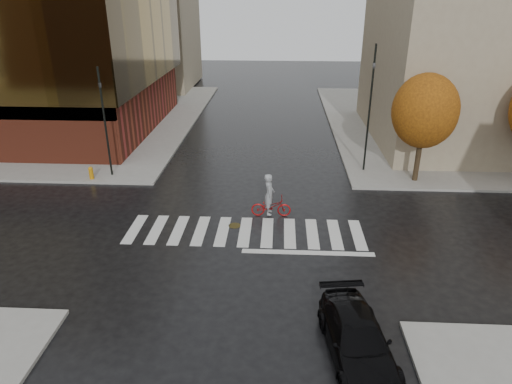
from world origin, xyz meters
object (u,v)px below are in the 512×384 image
cyclist (270,202)px  traffic_light_nw (104,117)px  fire_hydrant (91,172)px  sedan (357,339)px  traffic_light_ne (370,100)px

cyclist → traffic_light_nw: traffic_light_nw is taller
traffic_light_nw → fire_hydrant: traffic_light_nw is taller
sedan → cyclist: size_ratio=1.97×
sedan → traffic_light_nw: traffic_light_nw is taller
traffic_light_nw → traffic_light_ne: 16.23m
cyclist → traffic_light_nw: 11.76m
sedan → fire_hydrant: size_ratio=5.81×
cyclist → traffic_light_ne: bearing=-42.7°
sedan → traffic_light_nw: bearing=124.0°
traffic_light_ne → traffic_light_nw: bearing=24.5°
sedan → traffic_light_ne: (2.90, 16.56, 4.04)m
sedan → traffic_light_nw: (-13.22, 14.84, 3.23)m
traffic_light_nw → fire_hydrant: size_ratio=8.39×
sedan → cyclist: bearing=99.3°
cyclist → traffic_light_nw: size_ratio=0.35×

